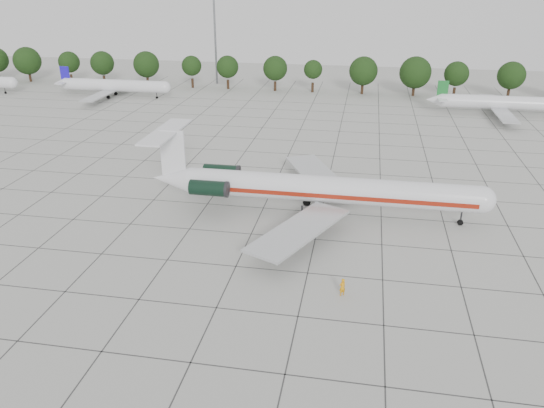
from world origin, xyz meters
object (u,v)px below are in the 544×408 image
object	(u,v)px
main_airliner	(310,188)
bg_airliner_b	(114,86)
floodlight_mast	(215,32)
bg_airliner_d	(503,103)
ground_crew	(342,287)

from	to	relation	value
main_airliner	bg_airliner_b	bearing A→B (deg)	132.70
floodlight_mast	bg_airliner_d	bearing A→B (deg)	-18.70
main_airliner	floodlight_mast	distance (m)	92.82
ground_crew	bg_airliner_d	distance (m)	84.86
main_airliner	bg_airliner_d	bearing A→B (deg)	58.74
bg_airliner_b	floodlight_mast	xyz separation A→B (m)	(21.19, 22.01, 11.37)
bg_airliner_b	bg_airliner_d	world-z (taller)	same
main_airliner	bg_airliner_b	world-z (taller)	main_airliner
bg_airliner_b	bg_airliner_d	bearing A→B (deg)	-1.65
bg_airliner_d	floodlight_mast	xyz separation A→B (m)	(-73.04, 24.72, 11.37)
ground_crew	bg_airliner_d	bearing A→B (deg)	-147.41
ground_crew	floodlight_mast	world-z (taller)	floodlight_mast
main_airliner	floodlight_mast	bearing A→B (deg)	113.39
ground_crew	bg_airliner_d	size ratio (longest dim) A/B	0.07
main_airliner	bg_airliner_d	world-z (taller)	main_airliner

